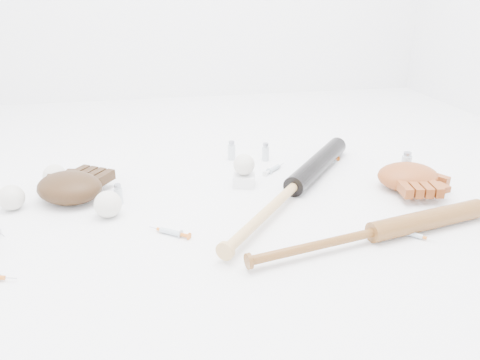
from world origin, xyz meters
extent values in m
plane|color=white|center=(0.00, 0.00, 0.00)|extent=(3.00, 3.00, 0.00)
cube|color=gold|center=(-0.50, 0.26, 0.00)|extent=(0.11, 0.12, 0.01)
cube|color=white|center=(0.08, 0.08, 0.02)|extent=(0.09, 0.09, 0.04)
sphere|color=beige|center=(0.08, 0.08, 0.08)|extent=(0.07, 0.07, 0.07)
sphere|color=beige|center=(-0.68, 0.04, 0.04)|extent=(0.08, 0.08, 0.08)
sphere|color=beige|center=(-0.57, 0.20, 0.04)|extent=(0.08, 0.08, 0.08)
sphere|color=beige|center=(-0.38, -0.07, 0.04)|extent=(0.08, 0.08, 0.08)
cylinder|color=silver|center=(0.21, 0.31, 0.04)|extent=(0.03, 0.03, 0.07)
cylinder|color=silver|center=(0.49, 0.31, 0.03)|extent=(0.02, 0.02, 0.06)
cylinder|color=silver|center=(0.08, 0.35, 0.04)|extent=(0.03, 0.03, 0.08)
cylinder|color=silver|center=(0.69, 0.07, 0.04)|extent=(0.04, 0.04, 0.09)
cylinder|color=silver|center=(-0.35, 0.02, 0.03)|extent=(0.03, 0.03, 0.07)
camera|label=1|loc=(-0.23, -1.40, 0.67)|focal=35.00mm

